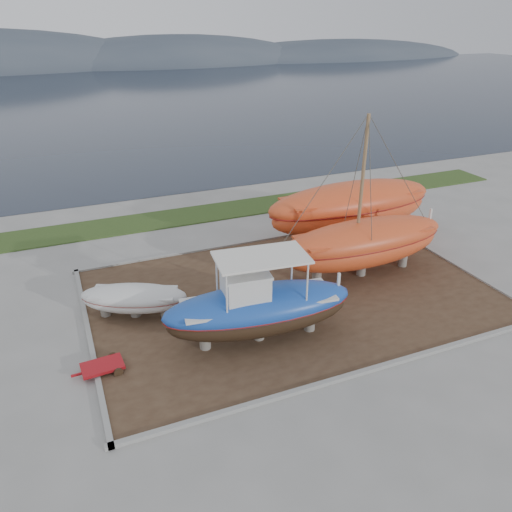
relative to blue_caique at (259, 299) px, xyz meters
name	(u,v)px	position (x,y,z in m)	size (l,w,h in m)	color
ground	(337,341)	(2.83, -1.30, -1.88)	(140.00, 140.00, 0.00)	gray
dirt_patch	(292,294)	(2.83, 2.70, -1.85)	(18.00, 12.00, 0.06)	#422D1E
curb_frame	(292,293)	(2.83, 2.70, -1.80)	(18.60, 12.60, 0.15)	gray
grass_strip	(214,212)	(2.83, 14.20, -1.84)	(44.00, 3.00, 0.08)	#284219
sea	(105,97)	(2.83, 68.70, -1.88)	(260.00, 100.00, 0.04)	#17202E
mountain_ridge	(75,66)	(2.83, 123.70, -1.88)	(200.00, 36.00, 20.00)	#333D49
blue_caique	(259,299)	(0.00, 0.00, 0.00)	(7.55, 2.36, 3.64)	#1C4BB0
white_dinghy	(134,302)	(-4.23, 3.60, -1.14)	(4.51, 1.69, 1.36)	silver
orange_sailboat	(369,200)	(6.80, 3.02, 2.12)	(8.77, 2.58, 7.89)	#D14820
orange_bare_hull	(350,213)	(8.51, 6.93, -0.16)	(10.12, 3.04, 3.32)	#D14820
red_trailer	(103,368)	(-6.03, 0.35, -1.72)	(2.22, 1.11, 0.31)	#AA1319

